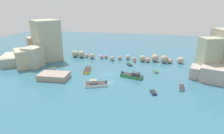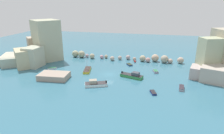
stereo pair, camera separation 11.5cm
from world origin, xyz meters
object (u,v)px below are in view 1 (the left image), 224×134
moored_boat_3 (52,68)px  moored_boat_7 (51,80)px  channel_buoy (135,61)px  moored_boat_1 (129,65)px  stone_dock (54,76)px  moored_boat_4 (132,76)px  moored_boat_8 (95,84)px  moored_boat_2 (182,88)px  moored_boat_6 (153,92)px  moored_boat_5 (156,71)px  moored_boat_0 (87,70)px

moored_boat_3 → moored_boat_7: bearing=92.7°
channel_buoy → moored_boat_7: 29.80m
moored_boat_3 → moored_boat_1: bearing=177.4°
stone_dock → channel_buoy: size_ratio=11.52×
moored_boat_4 → moored_boat_8: size_ratio=1.10×
channel_buoy → moored_boat_2: (13.67, -19.63, -0.02)m
channel_buoy → moored_boat_6: channel_buoy is taller
channel_buoy → moored_boat_4: bearing=-86.1°
moored_boat_2 → moored_boat_4: moored_boat_4 is taller
moored_boat_2 → moored_boat_4: size_ratio=0.48×
moored_boat_4 → moored_boat_8: (-8.35, -7.73, -0.05)m
moored_boat_2 → moored_boat_4: (-12.67, 4.83, 0.28)m
moored_boat_5 → moored_boat_2: bearing=-164.6°
moored_boat_0 → moored_boat_4: bearing=68.9°
moored_boat_6 → moored_boat_5: bearing=-18.9°
moored_boat_4 → moored_boat_5: bearing=60.8°
moored_boat_3 → moored_boat_4: bearing=151.6°
moored_boat_4 → moored_boat_7: bearing=-144.6°
moored_boat_0 → moored_boat_1: 14.78m
channel_buoy → moored_boat_2: size_ratio=0.22×
moored_boat_3 → moored_boat_4: moored_boat_4 is taller
moored_boat_2 → channel_buoy: bearing=-138.8°
moored_boat_5 → moored_boat_8: moored_boat_8 is taller
channel_buoy → moored_boat_7: size_ratio=0.21×
channel_buoy → moored_boat_3: bearing=-151.9°
moored_boat_0 → moored_boat_7: 11.68m
moored_boat_1 → moored_boat_6: 21.67m
moored_boat_2 → moored_boat_8: bearing=-75.8°
moored_boat_2 → moored_boat_3: bearing=-93.1°
moored_boat_3 → moored_boat_4: (25.75, -1.56, 0.35)m
moored_boat_7 → moored_boat_8: 12.90m
moored_boat_2 → moored_boat_6: moored_boat_2 is taller
moored_boat_5 → moored_boat_6: moored_boat_5 is taller
moored_boat_6 → stone_dock: bearing=65.4°
moored_boat_1 → moored_boat_5: moored_boat_5 is taller
moored_boat_0 → moored_boat_5: moored_boat_0 is taller
moored_boat_7 → moored_boat_2: bearing=-2.8°
moored_boat_4 → moored_boat_6: 10.68m
moored_boat_0 → moored_boat_8: size_ratio=0.99×
moored_boat_5 → moored_boat_4: bearing=118.8°
moored_boat_1 → moored_boat_8: (-5.93, -18.88, 0.35)m
moored_boat_2 → moored_boat_5: 12.60m
stone_dock → moored_boat_5: stone_dock is taller
channel_buoy → moored_boat_0: (-13.23, -12.53, -0.01)m
moored_boat_1 → moored_boat_4: moored_boat_4 is taller
moored_boat_1 → moored_boat_7: (-18.80, -18.24, 0.03)m
moored_boat_5 → moored_boat_1: bearing=44.3°
moored_boat_3 → moored_boat_2: bearing=145.6°
moored_boat_8 → channel_buoy: bearing=-129.5°
stone_dock → moored_boat_0: (6.76, 7.98, -0.43)m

